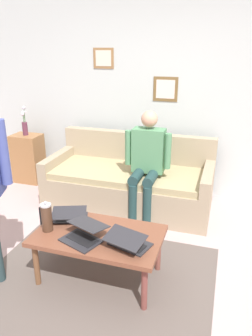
% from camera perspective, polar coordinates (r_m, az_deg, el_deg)
% --- Properties ---
extents(ground_plane, '(7.68, 7.68, 0.00)m').
position_cam_1_polar(ground_plane, '(3.03, -4.76, -19.88)').
color(ground_plane, '#BC9F9E').
extents(area_rug, '(2.03, 1.70, 0.01)m').
position_cam_1_polar(area_rug, '(3.06, -5.34, -19.45)').
color(area_rug, '#5D534D').
rests_on(area_rug, ground_plane).
extents(back_wall, '(7.04, 0.11, 2.70)m').
position_cam_1_polar(back_wall, '(4.45, 5.65, 12.69)').
color(back_wall, silver).
rests_on(back_wall, ground_plane).
extents(couch, '(2.08, 0.93, 0.88)m').
position_cam_1_polar(couch, '(4.22, 0.66, -2.53)').
color(couch, tan).
rests_on(couch, ground_plane).
extents(coffee_table, '(1.10, 0.65, 0.45)m').
position_cam_1_polar(coffee_table, '(2.89, -4.83, -12.21)').
color(coffee_table, brown).
rests_on(coffee_table, ground_plane).
extents(laptop_left, '(0.39, 0.36, 0.14)m').
position_cam_1_polar(laptop_left, '(2.68, 0.41, -12.83)').
color(laptop_left, '#28282D').
rests_on(laptop_left, coffee_table).
extents(laptop_center, '(0.41, 0.41, 0.14)m').
position_cam_1_polar(laptop_center, '(2.78, -7.47, -11.52)').
color(laptop_center, '#28282D').
rests_on(laptop_center, coffee_table).
extents(laptop_right, '(0.38, 0.37, 0.13)m').
position_cam_1_polar(laptop_right, '(3.08, -9.77, -8.31)').
color(laptop_right, '#28282D').
rests_on(laptop_right, coffee_table).
extents(french_press, '(0.12, 0.10, 0.28)m').
position_cam_1_polar(french_press, '(2.92, -13.77, -8.39)').
color(french_press, '#4C3323').
rests_on(french_press, coffee_table).
extents(side_shelf, '(0.42, 0.32, 0.73)m').
position_cam_1_polar(side_shelf, '(5.13, -16.77, 1.65)').
color(side_shelf, '#97683E').
rests_on(side_shelf, ground_plane).
extents(flower_vase, '(0.08, 0.09, 0.42)m').
position_cam_1_polar(flower_vase, '(4.99, -17.39, 7.40)').
color(flower_vase, '#5F2E42').
rests_on(flower_vase, side_shelf).
extents(person_seated, '(0.55, 0.51, 1.28)m').
position_cam_1_polar(person_seated, '(3.79, 3.67, 1.58)').
color(person_seated, '#223E3F').
rests_on(person_seated, ground_plane).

